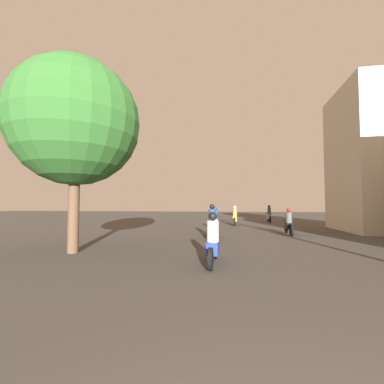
{
  "coord_description": "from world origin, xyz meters",
  "views": [
    {
      "loc": [
        -0.62,
        -0.41,
        1.62
      ],
      "look_at": [
        -3.69,
        17.33,
        2.52
      ],
      "focal_mm": 24.0,
      "sensor_mm": 36.0,
      "label": 1
    }
  ],
  "objects_px": {
    "motorcycle_yellow": "(235,217)",
    "motorcycle_black": "(289,224)",
    "building_right_far": "(377,159)",
    "street_tree": "(76,123)",
    "motorcycle_silver": "(269,215)",
    "motorcycle_blue": "(213,243)",
    "motorcycle_white": "(215,220)",
    "motorcycle_green": "(212,225)"
  },
  "relations": [
    {
      "from": "motorcycle_blue",
      "to": "motorcycle_silver",
      "type": "bearing_deg",
      "value": 87.84
    },
    {
      "from": "motorcycle_black",
      "to": "motorcycle_yellow",
      "type": "height_order",
      "value": "motorcycle_yellow"
    },
    {
      "from": "motorcycle_yellow",
      "to": "motorcycle_black",
      "type": "bearing_deg",
      "value": -61.22
    },
    {
      "from": "motorcycle_black",
      "to": "building_right_far",
      "type": "distance_m",
      "value": 7.52
    },
    {
      "from": "motorcycle_black",
      "to": "street_tree",
      "type": "height_order",
      "value": "street_tree"
    },
    {
      "from": "motorcycle_silver",
      "to": "motorcycle_yellow",
      "type": "bearing_deg",
      "value": -132.56
    },
    {
      "from": "motorcycle_green",
      "to": "street_tree",
      "type": "xyz_separation_m",
      "value": [
        -4.32,
        -4.34,
        3.81
      ]
    },
    {
      "from": "motorcycle_green",
      "to": "street_tree",
      "type": "relative_size",
      "value": 0.3
    },
    {
      "from": "motorcycle_green",
      "to": "motorcycle_yellow",
      "type": "xyz_separation_m",
      "value": [
        1.02,
        8.34,
        -0.03
      ]
    },
    {
      "from": "motorcycle_blue",
      "to": "motorcycle_green",
      "type": "height_order",
      "value": "motorcycle_green"
    },
    {
      "from": "motorcycle_black",
      "to": "motorcycle_silver",
      "type": "height_order",
      "value": "motorcycle_silver"
    },
    {
      "from": "motorcycle_blue",
      "to": "motorcycle_white",
      "type": "height_order",
      "value": "motorcycle_white"
    },
    {
      "from": "motorcycle_silver",
      "to": "building_right_far",
      "type": "xyz_separation_m",
      "value": [
        5.59,
        -7.38,
        3.84
      ]
    },
    {
      "from": "motorcycle_blue",
      "to": "motorcycle_white",
      "type": "xyz_separation_m",
      "value": [
        -0.74,
        9.94,
        0.01
      ]
    },
    {
      "from": "motorcycle_blue",
      "to": "street_tree",
      "type": "relative_size",
      "value": 0.3
    },
    {
      "from": "street_tree",
      "to": "motorcycle_silver",
      "type": "bearing_deg",
      "value": 63.38
    },
    {
      "from": "motorcycle_yellow",
      "to": "street_tree",
      "type": "relative_size",
      "value": 0.29
    },
    {
      "from": "motorcycle_silver",
      "to": "motorcycle_white",
      "type": "bearing_deg",
      "value": -125.37
    },
    {
      "from": "motorcycle_green",
      "to": "motorcycle_yellow",
      "type": "height_order",
      "value": "motorcycle_green"
    },
    {
      "from": "motorcycle_yellow",
      "to": "motorcycle_blue",
      "type": "bearing_deg",
      "value": -89.72
    },
    {
      "from": "motorcycle_blue",
      "to": "motorcycle_silver",
      "type": "distance_m",
      "value": 18.17
    },
    {
      "from": "motorcycle_yellow",
      "to": "motorcycle_silver",
      "type": "xyz_separation_m",
      "value": [
        3.14,
        4.25,
        0.01
      ]
    },
    {
      "from": "motorcycle_green",
      "to": "motorcycle_silver",
      "type": "xyz_separation_m",
      "value": [
        4.16,
        12.59,
        -0.02
      ]
    },
    {
      "from": "motorcycle_blue",
      "to": "street_tree",
      "type": "height_order",
      "value": "street_tree"
    },
    {
      "from": "motorcycle_blue",
      "to": "motorcycle_black",
      "type": "xyz_separation_m",
      "value": [
        3.44,
        7.64,
        0.0
      ]
    },
    {
      "from": "motorcycle_black",
      "to": "street_tree",
      "type": "distance_m",
      "value": 11.36
    },
    {
      "from": "motorcycle_silver",
      "to": "street_tree",
      "type": "xyz_separation_m",
      "value": [
        -8.48,
        -16.92,
        3.83
      ]
    },
    {
      "from": "motorcycle_white",
      "to": "building_right_far",
      "type": "xyz_separation_m",
      "value": [
        9.98,
        0.47,
        3.88
      ]
    },
    {
      "from": "motorcycle_silver",
      "to": "street_tree",
      "type": "height_order",
      "value": "street_tree"
    },
    {
      "from": "motorcycle_green",
      "to": "motorcycle_yellow",
      "type": "relative_size",
      "value": 1.01
    },
    {
      "from": "street_tree",
      "to": "building_right_far",
      "type": "bearing_deg",
      "value": 34.14
    },
    {
      "from": "motorcycle_white",
      "to": "street_tree",
      "type": "distance_m",
      "value": 10.67
    },
    {
      "from": "motorcycle_black",
      "to": "motorcycle_blue",
      "type": "bearing_deg",
      "value": -108.1
    },
    {
      "from": "motorcycle_white",
      "to": "building_right_far",
      "type": "height_order",
      "value": "building_right_far"
    },
    {
      "from": "motorcycle_green",
      "to": "motorcycle_blue",
      "type": "bearing_deg",
      "value": -85.68
    },
    {
      "from": "motorcycle_green",
      "to": "motorcycle_silver",
      "type": "distance_m",
      "value": 13.26
    },
    {
      "from": "motorcycle_black",
      "to": "street_tree",
      "type": "xyz_separation_m",
      "value": [
        -8.26,
        -6.77,
        3.87
      ]
    },
    {
      "from": "motorcycle_green",
      "to": "building_right_far",
      "type": "height_order",
      "value": "building_right_far"
    },
    {
      "from": "motorcycle_white",
      "to": "motorcycle_yellow",
      "type": "bearing_deg",
      "value": 69.01
    },
    {
      "from": "motorcycle_green",
      "to": "motorcycle_black",
      "type": "bearing_deg",
      "value": 30.46
    },
    {
      "from": "motorcycle_white",
      "to": "motorcycle_black",
      "type": "bearing_deg",
      "value": -30.63
    },
    {
      "from": "motorcycle_silver",
      "to": "building_right_far",
      "type": "relative_size",
      "value": 0.23
    }
  ]
}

